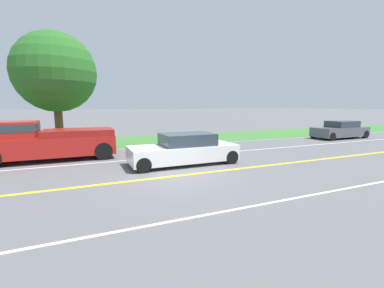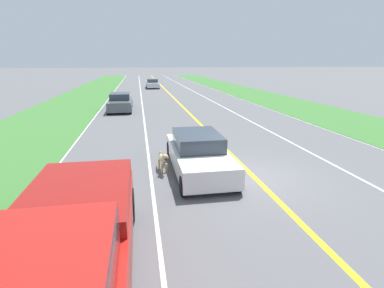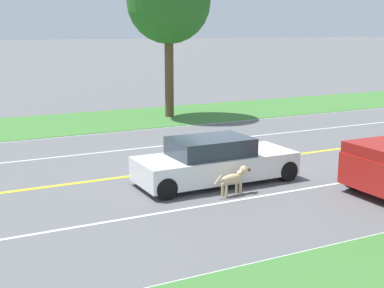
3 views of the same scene
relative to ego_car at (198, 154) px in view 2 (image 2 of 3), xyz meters
The scene contains 10 objects.
ground_plane 2.17m from the ego_car, 148.43° to the left, with size 400.00×400.00×0.00m, color #5B5B5E.
centre_divider_line 2.16m from the ego_car, 148.43° to the left, with size 0.18×160.00×0.01m, color yellow.
lane_edge_line_right 5.38m from the ego_car, 11.70° to the left, with size 0.14×160.00×0.01m, color white.
lane_dash_same_dir 2.14m from the ego_car, 32.00° to the left, with size 0.10×160.00×0.01m, color white.
lane_dash_oncoming 5.41m from the ego_car, 168.36° to the left, with size 0.10×160.00×0.01m, color white.
ego_car is the anchor object (origin of this frame).
dog 1.28m from the ego_car, ahead, with size 0.36×1.25×0.79m.
pickup_truck 6.60m from the ego_car, 59.89° to the left, with size 2.09×5.59×1.87m.
car_trailing_near 15.21m from the ego_car, 76.64° to the right, with size 1.83×4.62×1.39m.
car_trailing_mid 35.95m from the ego_car, 90.18° to the right, with size 1.83×4.72×1.33m.
Camera 2 is at (3.79, 9.05, 3.84)m, focal length 28.00 mm.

